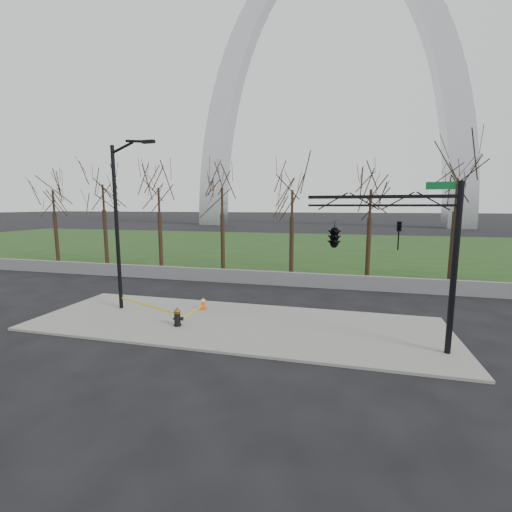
% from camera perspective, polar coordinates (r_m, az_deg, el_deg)
% --- Properties ---
extents(ground, '(500.00, 500.00, 0.00)m').
position_cam_1_polar(ground, '(15.53, -3.65, -11.24)').
color(ground, black).
rests_on(ground, ground).
extents(sidewalk, '(18.00, 6.00, 0.10)m').
position_cam_1_polar(sidewalk, '(15.51, -3.65, -11.07)').
color(sidewalk, slate).
rests_on(sidewalk, ground).
extents(grass_strip, '(120.00, 40.00, 0.06)m').
position_cam_1_polar(grass_strip, '(44.45, 8.34, 1.56)').
color(grass_strip, '#183513').
rests_on(grass_strip, ground).
extents(guardrail, '(60.00, 0.30, 0.90)m').
position_cam_1_polar(guardrail, '(22.88, 2.53, -3.66)').
color(guardrail, '#59595B').
rests_on(guardrail, ground).
extents(gateway_arch, '(66.00, 6.00, 65.00)m').
position_cam_1_polar(gateway_arch, '(93.12, 12.03, 25.21)').
color(gateway_arch, '#B1B3B9').
rests_on(gateway_arch, ground).
extents(tree_row, '(42.14, 4.00, 7.64)m').
position_cam_1_polar(tree_row, '(26.74, 0.27, 5.38)').
color(tree_row, black).
rests_on(tree_row, ground).
extents(fire_hydrant, '(0.48, 0.32, 0.79)m').
position_cam_1_polar(fire_hydrant, '(15.34, -12.78, -9.86)').
color(fire_hydrant, black).
rests_on(fire_hydrant, sidewalk).
extents(traffic_cone, '(0.33, 0.33, 0.63)m').
position_cam_1_polar(traffic_cone, '(17.52, -8.70, -7.63)').
color(traffic_cone, '#F4460C').
rests_on(traffic_cone, sidewalk).
extents(street_light, '(2.39, 0.34, 8.21)m').
position_cam_1_polar(street_light, '(17.99, -21.49, 6.15)').
color(street_light, black).
rests_on(street_light, ground).
extents(traffic_signal_mast, '(5.09, 2.52, 6.00)m').
position_cam_1_polar(traffic_signal_mast, '(13.08, 16.13, 3.39)').
color(traffic_signal_mast, black).
rests_on(traffic_signal_mast, ground).
extents(caution_tape, '(4.06, 2.54, 0.41)m').
position_cam_1_polar(caution_tape, '(16.74, -15.01, -8.28)').
color(caution_tape, yellow).
rests_on(caution_tape, ground).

